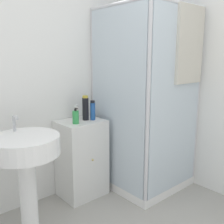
{
  "coord_description": "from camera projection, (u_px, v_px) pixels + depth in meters",
  "views": [
    {
      "loc": [
        -0.94,
        -0.72,
        1.48
      ],
      "look_at": [
        0.67,
        1.14,
        0.95
      ],
      "focal_mm": 42.0,
      "sensor_mm": 36.0,
      "label": 1
    }
  ],
  "objects": [
    {
      "name": "lotion_bottle_white",
      "position": [
        77.0,
        113.0,
        2.72
      ],
      "size": [
        0.04,
        0.05,
        0.17
      ],
      "color": "white",
      "rests_on": "vanity_cabinet"
    },
    {
      "name": "sink",
      "position": [
        26.0,
        158.0,
        2.06
      ],
      "size": [
        0.54,
        0.54,
        1.0
      ],
      "color": "white",
      "rests_on": "ground_plane"
    },
    {
      "name": "shampoo_bottle_tall_black",
      "position": [
        85.0,
        108.0,
        2.71
      ],
      "size": [
        0.07,
        0.07,
        0.26
      ],
      "color": "black",
      "rests_on": "vanity_cabinet"
    },
    {
      "name": "shower_enclosure",
      "position": [
        147.0,
        138.0,
        2.94
      ],
      "size": [
        0.86,
        0.89,
        1.98
      ],
      "color": "white",
      "rests_on": "ground_plane"
    },
    {
      "name": "shampoo_bottle_blue",
      "position": [
        93.0,
        111.0,
        2.72
      ],
      "size": [
        0.05,
        0.05,
        0.2
      ],
      "color": "#1E4C93",
      "rests_on": "vanity_cabinet"
    },
    {
      "name": "vanity_cabinet",
      "position": [
        82.0,
        158.0,
        2.79
      ],
      "size": [
        0.46,
        0.4,
        0.82
      ],
      "color": "silver",
      "rests_on": "ground_plane"
    },
    {
      "name": "wall_back",
      "position": [
        19.0,
        81.0,
        2.44
      ],
      "size": [
        6.4,
        0.06,
        2.5
      ],
      "primitive_type": "cube",
      "color": "white",
      "rests_on": "ground_plane"
    },
    {
      "name": "soap_dispenser",
      "position": [
        76.0,
        117.0,
        2.57
      ],
      "size": [
        0.06,
        0.06,
        0.16
      ],
      "color": "green",
      "rests_on": "vanity_cabinet"
    }
  ]
}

